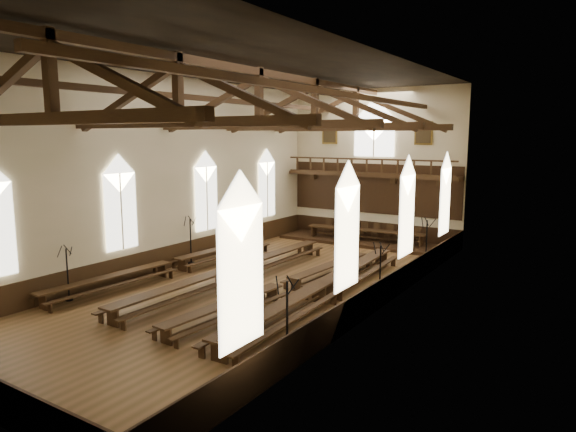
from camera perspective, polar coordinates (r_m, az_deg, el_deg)
name	(u,v)px	position (r m, az deg, el deg)	size (l,w,h in m)	color
ground	(261,285)	(24.27, -3.07, -7.69)	(26.00, 26.00, 0.00)	brown
room_walls	(259,146)	(23.27, -3.21, 7.74)	(26.00, 26.00, 26.00)	beige
wainscot_band	(260,273)	(24.11, -3.08, -6.33)	(12.00, 26.00, 1.20)	#33200F
side_windows	(260,206)	(23.48, -3.15, 1.09)	(11.85, 19.80, 4.50)	white
end_window	(374,131)	(34.56, 9.56, 9.25)	(2.80, 0.12, 3.80)	white
minstrels_gallery	(371,182)	(34.47, 9.26, 3.74)	(11.80, 1.24, 3.70)	#3A2812
portraits	(374,133)	(34.56, 9.55, 9.05)	(7.75, 0.09, 1.45)	brown
roof_trusses	(259,106)	(23.31, -3.24, 12.06)	(11.70, 25.70, 2.80)	#3A2812
refectory_row_a	(172,264)	(26.70, -12.72, -5.19)	(1.88, 14.23, 0.72)	#3A2812
refectory_row_b	(233,271)	(24.73, -6.10, -6.07)	(1.65, 14.57, 0.77)	#3A2812
refectory_row_c	(285,285)	(22.52, -0.35, -7.69)	(1.84, 13.81, 0.68)	#3A2812
refectory_row_d	(322,287)	(22.02, 3.85, -7.86)	(1.89, 14.91, 0.80)	#3A2812
dais	(365,242)	(33.81, 8.52, -2.87)	(11.40, 2.92, 0.19)	#33200F
high_table	(365,231)	(33.67, 8.55, -1.67)	(7.89, 1.61, 0.74)	#3A2812
high_chairs	(370,230)	(34.38, 9.07, -1.57)	(6.78, 0.48, 1.03)	#3A2812
candelabrum_left_near	(68,284)	(23.78, -23.23, -6.95)	(0.69, 0.72, 2.38)	black
candelabrum_left_mid	(191,250)	(28.45, -10.74, -3.69)	(0.72, 0.81, 2.65)	black
candelabrum_left_far	(230,238)	(30.90, -6.47, -2.47)	(0.80, 0.88, 2.87)	black
candelabrum_right_near	(287,337)	(16.10, -0.10, -13.30)	(0.82, 0.80, 2.75)	black
candelabrum_right_mid	(380,283)	(22.26, 10.17, -7.30)	(0.74, 0.75, 2.52)	black
candelabrum_right_far	(426,253)	(27.91, 15.07, -4.03)	(0.77, 0.84, 2.74)	black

